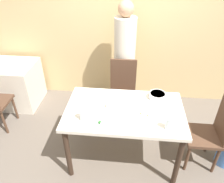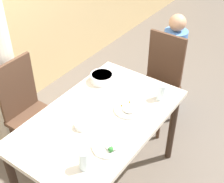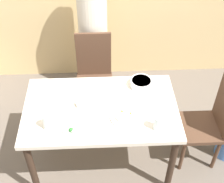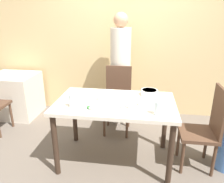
{
  "view_description": "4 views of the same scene",
  "coord_description": "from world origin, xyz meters",
  "px_view_note": "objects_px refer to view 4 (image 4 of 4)",
  "views": [
    {
      "loc": [
        0.05,
        -1.94,
        2.32
      ],
      "look_at": [
        -0.14,
        -0.01,
        1.02
      ],
      "focal_mm": 35.0,
      "sensor_mm": 36.0,
      "label": 1
    },
    {
      "loc": [
        -1.36,
        -1.08,
        2.32
      ],
      "look_at": [
        0.13,
        -0.02,
        0.94
      ],
      "focal_mm": 50.0,
      "sensor_mm": 36.0,
      "label": 2
    },
    {
      "loc": [
        0.01,
        -1.89,
        2.71
      ],
      "look_at": [
        0.1,
        -0.01,
        0.96
      ],
      "focal_mm": 50.0,
      "sensor_mm": 36.0,
      "label": 3
    },
    {
      "loc": [
        0.29,
        -2.26,
        1.73
      ],
      "look_at": [
        -0.04,
        0.01,
        0.89
      ],
      "focal_mm": 35.0,
      "sensor_mm": 36.0,
      "label": 4
    }
  ],
  "objects_px": {
    "glass_water_tall": "(72,101)",
    "person_adult": "(120,73)",
    "chair_adult_spot": "(118,98)",
    "chair_child_spot": "(206,127)",
    "bowl_curry": "(149,92)",
    "plate_rice_adult": "(93,108)"
  },
  "relations": [
    {
      "from": "chair_adult_spot",
      "to": "chair_child_spot",
      "type": "relative_size",
      "value": 1.0
    },
    {
      "from": "chair_child_spot",
      "to": "person_adult",
      "type": "height_order",
      "value": "person_adult"
    },
    {
      "from": "glass_water_tall",
      "to": "chair_child_spot",
      "type": "bearing_deg",
      "value": 9.25
    },
    {
      "from": "chair_adult_spot",
      "to": "person_adult",
      "type": "height_order",
      "value": "person_adult"
    },
    {
      "from": "chair_adult_spot",
      "to": "bowl_curry",
      "type": "relative_size",
      "value": 4.9
    },
    {
      "from": "chair_child_spot",
      "to": "bowl_curry",
      "type": "relative_size",
      "value": 4.9
    },
    {
      "from": "chair_child_spot",
      "to": "bowl_curry",
      "type": "xyz_separation_m",
      "value": [
        -0.64,
        0.24,
        0.3
      ]
    },
    {
      "from": "chair_adult_spot",
      "to": "glass_water_tall",
      "type": "relative_size",
      "value": 6.94
    },
    {
      "from": "chair_adult_spot",
      "to": "bowl_curry",
      "type": "height_order",
      "value": "chair_adult_spot"
    },
    {
      "from": "person_adult",
      "to": "plate_rice_adult",
      "type": "xyz_separation_m",
      "value": [
        -0.14,
        -1.31,
        -0.02
      ]
    },
    {
      "from": "glass_water_tall",
      "to": "person_adult",
      "type": "bearing_deg",
      "value": 74.0
    },
    {
      "from": "person_adult",
      "to": "plate_rice_adult",
      "type": "bearing_deg",
      "value": -96.22
    },
    {
      "from": "person_adult",
      "to": "plate_rice_adult",
      "type": "relative_size",
      "value": 7.69
    },
    {
      "from": "bowl_curry",
      "to": "plate_rice_adult",
      "type": "height_order",
      "value": "bowl_curry"
    },
    {
      "from": "bowl_curry",
      "to": "plate_rice_adult",
      "type": "bearing_deg",
      "value": -139.47
    },
    {
      "from": "plate_rice_adult",
      "to": "chair_child_spot",
      "type": "bearing_deg",
      "value": 12.25
    },
    {
      "from": "chair_child_spot",
      "to": "glass_water_tall",
      "type": "distance_m",
      "value": 1.5
    },
    {
      "from": "glass_water_tall",
      "to": "bowl_curry",
      "type": "bearing_deg",
      "value": 30.17
    },
    {
      "from": "person_adult",
      "to": "bowl_curry",
      "type": "xyz_separation_m",
      "value": [
        0.44,
        -0.81,
        -0.0
      ]
    },
    {
      "from": "person_adult",
      "to": "glass_water_tall",
      "type": "bearing_deg",
      "value": -106.0
    },
    {
      "from": "chair_adult_spot",
      "to": "glass_water_tall",
      "type": "distance_m",
      "value": 1.08
    },
    {
      "from": "person_adult",
      "to": "bowl_curry",
      "type": "bearing_deg",
      "value": -61.42
    }
  ]
}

